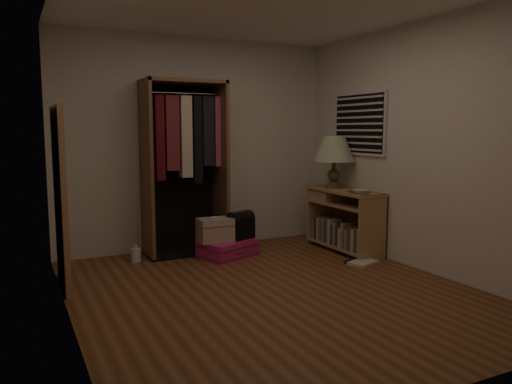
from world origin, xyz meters
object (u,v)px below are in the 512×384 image
at_px(train_case, 215,230).
at_px(black_bag, 240,224).
at_px(white_jug, 136,255).
at_px(console_bookshelf, 342,218).
at_px(pink_suitcase, 228,248).
at_px(open_wardrobe, 185,153).
at_px(floor_mirror, 61,198).
at_px(table_lamp, 334,150).

relative_size(train_case, black_bag, 1.14).
relative_size(black_bag, white_jug, 1.86).
relative_size(console_bookshelf, pink_suitcase, 1.49).
relative_size(console_bookshelf, train_case, 2.77).
bearing_deg(open_wardrobe, console_bookshelf, -22.44).
relative_size(floor_mirror, table_lamp, 2.61).
relative_size(open_wardrobe, floor_mirror, 1.21).
distance_m(pink_suitcase, white_jug, 1.05).
relative_size(train_case, white_jug, 2.12).
height_order(floor_mirror, white_jug, floor_mirror).
bearing_deg(pink_suitcase, console_bookshelf, -33.16).
height_order(train_case, table_lamp, table_lamp).
bearing_deg(white_jug, black_bag, -10.30).
xyz_separation_m(console_bookshelf, open_wardrobe, (-1.76, 0.73, 0.82)).
bearing_deg(floor_mirror, pink_suitcase, 11.09).
distance_m(open_wardrobe, black_bag, 1.07).
relative_size(floor_mirror, train_case, 4.21).
distance_m(console_bookshelf, floor_mirror, 3.27).
bearing_deg(white_jug, floor_mirror, -143.58).
height_order(pink_suitcase, black_bag, black_bag).
xyz_separation_m(pink_suitcase, white_jug, (-1.02, 0.24, -0.02)).
distance_m(floor_mirror, train_case, 1.81).
bearing_deg(train_case, black_bag, 0.66).
height_order(console_bookshelf, pink_suitcase, console_bookshelf).
bearing_deg(train_case, floor_mirror, -166.00).
distance_m(table_lamp, white_jug, 2.71).
xyz_separation_m(console_bookshelf, black_bag, (-1.23, 0.34, -0.03)).
bearing_deg(console_bookshelf, black_bag, 164.53).
xyz_separation_m(floor_mirror, train_case, (1.69, 0.39, -0.52)).
relative_size(train_case, table_lamp, 0.62).
xyz_separation_m(black_bag, white_jug, (-1.20, 0.22, -0.28)).
bearing_deg(open_wardrobe, floor_mirror, -152.36).
xyz_separation_m(open_wardrobe, black_bag, (0.54, -0.39, -0.84)).
height_order(console_bookshelf, black_bag, console_bookshelf).
distance_m(console_bookshelf, black_bag, 1.27).
bearing_deg(floor_mirror, table_lamp, 4.32).
bearing_deg(train_case, table_lamp, -3.99).
bearing_deg(black_bag, train_case, 159.50).
bearing_deg(white_jug, console_bookshelf, -12.94).
xyz_separation_m(floor_mirror, white_jug, (0.81, 0.60, -0.77)).
relative_size(floor_mirror, black_bag, 4.78).
distance_m(floor_mirror, white_jug, 1.27).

